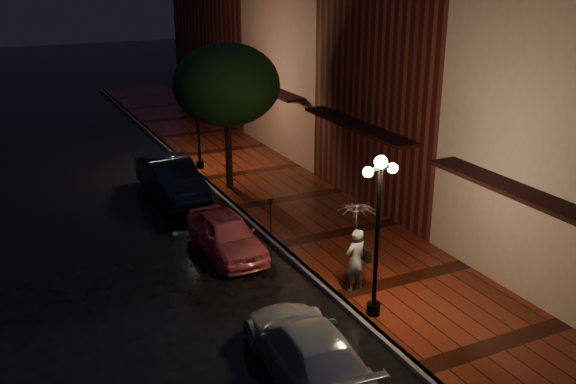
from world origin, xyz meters
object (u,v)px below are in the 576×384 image
parking_meter (271,212)px  streetlamp_far (198,114)px  navy_car (172,178)px  woman_with_umbrella (357,234)px  streetlamp_near (378,228)px  silver_car (307,349)px  pink_car (226,234)px  street_tree (227,87)px

parking_meter → streetlamp_far: bearing=65.8°
streetlamp_far → navy_car: size_ratio=0.91×
streetlamp_far → woman_with_umbrella: bearing=-88.9°
streetlamp_near → silver_car: (-2.66, -1.35, -1.93)m
silver_car → navy_car: bearing=-88.0°
streetlamp_far → pink_car: (-2.00, -8.57, -1.93)m
silver_car → woman_with_umbrella: size_ratio=1.79×
streetlamp_far → navy_car: bearing=-127.4°
streetlamp_near → streetlamp_far: bearing=90.0°
streetlamp_near → silver_car: 3.56m
parking_meter → woman_with_umbrella: bearing=-107.2°
pink_car → silver_car: bearing=-96.8°
parking_meter → street_tree: bearing=62.0°
streetlamp_far → parking_meter: size_ratio=3.44×
street_tree → pink_car: bearing=-112.1°
woman_with_umbrella → parking_meter: bearing=-94.3°
navy_car → woman_with_umbrella: (2.32, -9.95, 1.06)m
street_tree → parking_meter: street_tree is taller
street_tree → parking_meter: bearing=-95.2°
silver_car → parking_meter: parking_meter is taller
navy_car → woman_with_umbrella: 10.28m
streetlamp_far → streetlamp_near: bearing=-90.0°
street_tree → silver_car: street_tree is taller
parking_meter → pink_car: bearing=174.6°
streetlamp_near → pink_car: size_ratio=1.09×
streetlamp_far → parking_meter: bearing=-91.4°
street_tree → pink_car: (-2.26, -5.56, -3.57)m
streetlamp_near → parking_meter: streetlamp_near is taller
silver_car → woman_with_umbrella: woman_with_umbrella is taller
streetlamp_near → woman_with_umbrella: (0.25, 1.34, -0.75)m
streetlamp_far → street_tree: 3.44m
woman_with_umbrella → streetlamp_near: bearing=69.4°
navy_car → silver_car: size_ratio=1.03×
silver_car → parking_meter: size_ratio=3.68×
streetlamp_near → navy_car: bearing=100.4°
pink_car → navy_car: 5.87m
street_tree → silver_car: (-2.92, -12.35, -3.58)m
streetlamp_near → street_tree: size_ratio=0.74×
silver_car → woman_with_umbrella: 4.14m
pink_car → navy_car: navy_car is taller
navy_car → parking_meter: (1.87, -5.30, 0.13)m
streetlamp_far → navy_car: (-2.07, -2.71, -1.82)m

